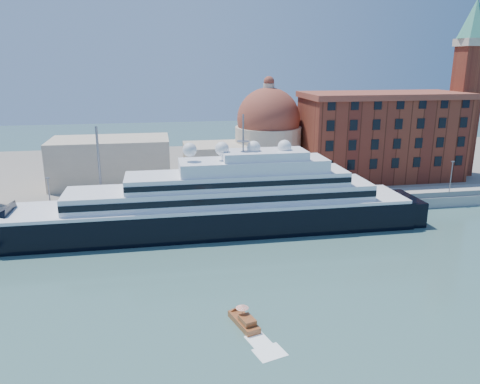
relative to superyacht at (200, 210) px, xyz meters
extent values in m
plane|color=#375F5C|center=(0.16, -23.00, -4.74)|extent=(400.00, 400.00, 0.00)
cube|color=gray|center=(0.16, 11.00, -3.49)|extent=(180.00, 10.00, 2.50)
cube|color=slate|center=(0.16, 52.00, -3.74)|extent=(260.00, 72.00, 2.00)
cube|color=slate|center=(0.16, 6.50, -1.64)|extent=(180.00, 0.10, 1.20)
cube|color=black|center=(2.50, 0.00, -2.44)|extent=(81.38, 12.52, 6.78)
cube|color=black|center=(43.19, 0.00, -2.65)|extent=(6.26, 11.48, 6.26)
cube|color=white|center=(2.50, 0.00, 1.21)|extent=(79.29, 12.73, 0.63)
cube|color=white|center=(4.59, 0.00, 3.09)|extent=(60.51, 10.43, 3.13)
cube|color=black|center=(4.59, -5.21, 3.09)|extent=(60.51, 0.15, 1.25)
cube|color=white|center=(7.72, 0.00, 6.01)|extent=(43.82, 9.39, 2.71)
cube|color=white|center=(10.85, 0.00, 8.62)|extent=(29.21, 8.35, 2.50)
cube|color=white|center=(12.93, 0.00, 10.71)|extent=(16.69, 7.30, 1.67)
cylinder|color=slate|center=(8.76, 0.00, 15.09)|extent=(0.31, 0.31, 7.30)
sphere|color=white|center=(-1.67, 0.00, 12.17)|extent=(2.71, 2.71, 2.71)
sphere|color=white|center=(4.59, 0.00, 12.17)|extent=(2.71, 2.71, 2.71)
sphere|color=white|center=(10.85, 0.00, 12.17)|extent=(2.71, 2.71, 2.71)
sphere|color=white|center=(17.11, 0.00, 12.17)|extent=(2.71, 2.71, 2.71)
cube|color=maroon|center=(2.35, -35.32, -4.40)|extent=(3.51, 6.14, 0.97)
cube|color=maroon|center=(2.63, -36.25, -3.57)|extent=(2.18, 2.77, 0.78)
cylinder|color=slate|center=(2.21, -34.86, -3.18)|extent=(0.06, 0.06, 1.55)
cone|color=red|center=(2.21, -34.86, -2.31)|extent=(1.75, 1.75, 0.39)
cube|color=maroon|center=(52.16, 29.00, 8.26)|extent=(42.00, 18.00, 22.00)
cube|color=brown|center=(52.16, 29.00, 19.76)|extent=(43.00, 19.00, 1.50)
cube|color=maroon|center=(76.16, 29.00, 14.76)|extent=(6.00, 6.00, 35.00)
cube|color=beige|center=(76.16, 29.00, 33.26)|extent=(7.00, 7.00, 2.00)
cone|color=#439579|center=(76.16, 29.00, 39.26)|extent=(8.40, 8.40, 10.00)
cylinder|color=beige|center=(22.16, 35.00, 4.26)|extent=(18.00, 18.00, 14.00)
sphere|color=brown|center=(22.16, 35.00, 13.26)|extent=(17.00, 17.00, 17.00)
cylinder|color=beige|center=(22.16, 35.00, 21.26)|extent=(3.00, 3.00, 3.00)
cube|color=beige|center=(8.16, 33.00, 2.26)|extent=(18.00, 14.00, 10.00)
cube|color=beige|center=(-19.84, 35.00, 3.26)|extent=(30.00, 16.00, 12.00)
cylinder|color=slate|center=(-29.84, 8.00, 1.76)|extent=(0.24, 0.24, 8.00)
cube|color=slate|center=(-29.84, 8.00, 5.86)|extent=(0.80, 0.30, 0.25)
cylinder|color=slate|center=(0.16, 8.00, 1.76)|extent=(0.24, 0.24, 8.00)
cube|color=slate|center=(0.16, 8.00, 5.86)|extent=(0.80, 0.30, 0.25)
cylinder|color=slate|center=(30.16, 8.00, 1.76)|extent=(0.24, 0.24, 8.00)
cube|color=slate|center=(30.16, 8.00, 5.86)|extent=(0.80, 0.30, 0.25)
cylinder|color=slate|center=(60.16, 8.00, 1.76)|extent=(0.24, 0.24, 8.00)
cube|color=slate|center=(60.16, 8.00, 5.86)|extent=(0.80, 0.30, 0.25)
cylinder|color=slate|center=(-19.84, 10.00, 6.76)|extent=(0.50, 0.50, 18.00)
camera|label=1|loc=(-7.65, -88.60, 28.66)|focal=35.00mm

